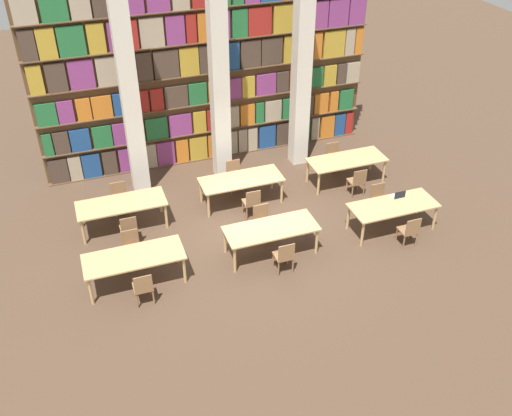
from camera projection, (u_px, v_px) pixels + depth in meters
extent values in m
plane|color=#4C3828|center=(255.00, 227.00, 14.89)|extent=(40.00, 40.00, 0.00)
cube|color=brown|center=(208.00, 73.00, 16.46)|extent=(9.93, 0.06, 5.50)
cube|color=brown|center=(212.00, 156.00, 18.01)|extent=(9.93, 0.35, 0.03)
cube|color=#47382D|center=(59.00, 170.00, 16.48)|extent=(0.53, 0.20, 0.77)
cube|color=tan|center=(75.00, 167.00, 16.61)|extent=(0.35, 0.20, 0.77)
cube|color=navy|center=(91.00, 165.00, 16.74)|extent=(0.52, 0.20, 0.77)
cube|color=#47382D|center=(110.00, 162.00, 16.89)|extent=(0.41, 0.20, 0.77)
cube|color=#84387A|center=(127.00, 159.00, 17.03)|extent=(0.47, 0.20, 0.77)
cube|color=tan|center=(146.00, 156.00, 17.19)|extent=(0.61, 0.20, 0.77)
cube|color=#84387A|center=(165.00, 153.00, 17.35)|extent=(0.53, 0.20, 0.77)
cube|color=orange|center=(182.00, 150.00, 17.49)|extent=(0.37, 0.20, 0.77)
cube|color=#B7932D|center=(198.00, 147.00, 17.63)|extent=(0.54, 0.20, 0.77)
cube|color=orange|center=(215.00, 144.00, 17.79)|extent=(0.48, 0.20, 0.77)
cube|color=tan|center=(230.00, 142.00, 17.92)|extent=(0.43, 0.20, 0.77)
cube|color=tan|center=(242.00, 140.00, 18.03)|extent=(0.29, 0.20, 0.77)
cube|color=tan|center=(252.00, 138.00, 18.12)|extent=(0.30, 0.20, 0.77)
cube|color=navy|center=(267.00, 136.00, 18.26)|extent=(0.54, 0.20, 0.77)
cube|color=#47382D|center=(284.00, 133.00, 18.43)|extent=(0.59, 0.20, 0.77)
cube|color=#236B38|center=(301.00, 130.00, 18.59)|extent=(0.55, 0.20, 0.77)
cube|color=tan|center=(314.00, 128.00, 18.72)|extent=(0.26, 0.20, 0.77)
cube|color=orange|center=(327.00, 126.00, 18.85)|extent=(0.48, 0.20, 0.77)
cube|color=navy|center=(339.00, 124.00, 18.97)|extent=(0.37, 0.20, 0.77)
cube|color=maroon|center=(348.00, 122.00, 19.06)|extent=(0.26, 0.20, 0.77)
cube|color=brown|center=(211.00, 129.00, 17.49)|extent=(9.93, 0.35, 0.03)
cube|color=#236B38|center=(48.00, 144.00, 15.95)|extent=(0.26, 0.20, 0.67)
cube|color=#47382D|center=(61.00, 142.00, 16.05)|extent=(0.42, 0.20, 0.67)
cube|color=navy|center=(80.00, 139.00, 16.20)|extent=(0.54, 0.20, 0.67)
cube|color=#236B38|center=(102.00, 136.00, 16.37)|extent=(0.54, 0.20, 0.67)
cube|color=#84387A|center=(121.00, 133.00, 16.52)|extent=(0.51, 0.20, 0.67)
cube|color=orange|center=(138.00, 131.00, 16.65)|extent=(0.36, 0.20, 0.67)
cube|color=#236B38|center=(156.00, 128.00, 16.80)|extent=(0.65, 0.20, 0.67)
cube|color=#84387A|center=(180.00, 124.00, 17.00)|extent=(0.68, 0.20, 0.67)
cube|color=#B7932D|center=(199.00, 121.00, 17.16)|extent=(0.39, 0.20, 0.67)
cube|color=maroon|center=(217.00, 119.00, 17.31)|extent=(0.63, 0.20, 0.67)
cube|color=tan|center=(234.00, 116.00, 17.46)|extent=(0.30, 0.20, 0.67)
cube|color=orange|center=(247.00, 114.00, 17.58)|extent=(0.45, 0.20, 0.67)
cube|color=#236B38|center=(259.00, 112.00, 17.69)|extent=(0.26, 0.20, 0.67)
cube|color=tan|center=(273.00, 110.00, 17.82)|extent=(0.53, 0.20, 0.67)
cube|color=#236B38|center=(287.00, 108.00, 17.95)|extent=(0.31, 0.20, 0.67)
cube|color=navy|center=(298.00, 106.00, 18.06)|extent=(0.36, 0.20, 0.67)
cube|color=#47382D|center=(308.00, 105.00, 18.16)|extent=(0.29, 0.20, 0.67)
cube|color=orange|center=(320.00, 103.00, 18.27)|extent=(0.48, 0.20, 0.67)
cube|color=orange|center=(333.00, 101.00, 18.40)|extent=(0.28, 0.20, 0.67)
cube|color=#236B38|center=(345.00, 99.00, 18.52)|extent=(0.48, 0.20, 0.67)
cube|color=brown|center=(209.00, 102.00, 16.97)|extent=(9.93, 0.35, 0.03)
cube|color=#236B38|center=(46.00, 114.00, 15.48)|extent=(0.54, 0.20, 0.65)
cube|color=#84387A|center=(66.00, 111.00, 15.62)|extent=(0.42, 0.20, 0.65)
cube|color=orange|center=(83.00, 109.00, 15.75)|extent=(0.39, 0.20, 0.65)
cube|color=orange|center=(102.00, 106.00, 15.89)|extent=(0.55, 0.20, 0.65)
cube|color=navy|center=(124.00, 103.00, 16.06)|extent=(0.59, 0.20, 0.65)
cube|color=maroon|center=(142.00, 101.00, 16.20)|extent=(0.35, 0.20, 0.65)
cube|color=maroon|center=(157.00, 99.00, 16.32)|extent=(0.37, 0.20, 0.65)
cube|color=#47382D|center=(176.00, 96.00, 16.47)|extent=(0.67, 0.20, 0.65)
cube|color=#236B38|center=(197.00, 93.00, 16.65)|extent=(0.54, 0.20, 0.65)
cube|color=orange|center=(217.00, 90.00, 16.82)|extent=(0.56, 0.20, 0.65)
cube|color=#84387A|center=(234.00, 88.00, 16.96)|extent=(0.41, 0.20, 0.65)
cube|color=#B7932D|center=(248.00, 86.00, 17.08)|extent=(0.40, 0.20, 0.65)
cube|color=#84387A|center=(266.00, 84.00, 17.24)|extent=(0.62, 0.20, 0.65)
cube|color=#47382D|center=(282.00, 81.00, 17.39)|extent=(0.39, 0.20, 0.65)
cube|color=orange|center=(295.00, 80.00, 17.51)|extent=(0.41, 0.20, 0.65)
cube|color=#236B38|center=(312.00, 77.00, 17.67)|extent=(0.65, 0.20, 0.65)
cube|color=#B7932D|center=(329.00, 75.00, 17.83)|extent=(0.41, 0.20, 0.65)
cube|color=#47382D|center=(341.00, 73.00, 17.94)|extent=(0.30, 0.20, 0.65)
cube|color=tan|center=(352.00, 72.00, 18.05)|extent=(0.44, 0.20, 0.65)
cube|color=brown|center=(208.00, 72.00, 16.45)|extent=(9.93, 0.35, 0.03)
cube|color=#B7932D|center=(35.00, 80.00, 14.89)|extent=(0.38, 0.20, 0.80)
cube|color=#47382D|center=(56.00, 77.00, 15.04)|extent=(0.52, 0.20, 0.80)
cube|color=#84387A|center=(81.00, 74.00, 15.22)|extent=(0.66, 0.20, 0.80)
cube|color=tan|center=(108.00, 71.00, 15.41)|extent=(0.62, 0.20, 0.80)
cube|color=#84387A|center=(127.00, 68.00, 15.56)|extent=(0.37, 0.20, 0.80)
cube|color=#47382D|center=(144.00, 66.00, 15.69)|extent=(0.41, 0.20, 0.80)
cube|color=#47382D|center=(166.00, 64.00, 15.85)|extent=(0.70, 0.20, 0.80)
cube|color=#B7932D|center=(189.00, 61.00, 16.03)|extent=(0.54, 0.20, 0.80)
cube|color=#47382D|center=(207.00, 59.00, 16.18)|extent=(0.49, 0.20, 0.80)
cube|color=navy|center=(228.00, 56.00, 16.36)|extent=(0.61, 0.20, 0.80)
cube|color=#47382D|center=(250.00, 53.00, 16.54)|extent=(0.60, 0.20, 0.80)
cube|color=#47382D|center=(271.00, 51.00, 16.72)|extent=(0.64, 0.20, 0.80)
cube|color=#B7932D|center=(291.00, 48.00, 16.89)|extent=(0.49, 0.20, 0.80)
cube|color=maroon|center=(305.00, 47.00, 17.02)|extent=(0.36, 0.20, 0.80)
cube|color=orange|center=(317.00, 45.00, 17.13)|extent=(0.25, 0.20, 0.80)
cube|color=#B7932D|center=(333.00, 43.00, 17.28)|extent=(0.69, 0.20, 0.80)
cube|color=tan|center=(349.00, 41.00, 17.43)|extent=(0.30, 0.20, 0.80)
cube|color=orange|center=(358.00, 40.00, 17.51)|extent=(0.24, 0.20, 0.80)
cube|color=brown|center=(206.00, 41.00, 15.93)|extent=(9.93, 0.35, 0.03)
cube|color=#47382D|center=(27.00, 45.00, 14.38)|extent=(0.40, 0.20, 0.80)
cube|color=#B7932D|center=(46.00, 43.00, 14.50)|extent=(0.46, 0.20, 0.80)
cube|color=#236B38|center=(71.00, 41.00, 14.67)|extent=(0.68, 0.20, 0.80)
cube|color=#B7932D|center=(96.00, 38.00, 14.85)|extent=(0.45, 0.20, 0.80)
cube|color=#84387A|center=(116.00, 36.00, 14.99)|extent=(0.46, 0.20, 0.80)
cube|color=maroon|center=(132.00, 34.00, 15.11)|extent=(0.30, 0.20, 0.80)
cube|color=tan|center=(151.00, 32.00, 15.25)|extent=(0.64, 0.20, 0.80)
cube|color=#84387A|center=(175.00, 30.00, 15.43)|extent=(0.51, 0.20, 0.80)
cube|color=maroon|center=(191.00, 28.00, 15.55)|extent=(0.28, 0.20, 0.80)
cube|color=orange|center=(206.00, 26.00, 15.67)|extent=(0.53, 0.20, 0.80)
cube|color=#84387A|center=(223.00, 25.00, 15.81)|extent=(0.33, 0.20, 0.80)
cube|color=#236B38|center=(239.00, 23.00, 15.94)|extent=(0.45, 0.20, 0.80)
cube|color=maroon|center=(259.00, 21.00, 16.10)|extent=(0.69, 0.20, 0.80)
cube|color=#B7932D|center=(282.00, 18.00, 16.30)|extent=(0.58, 0.20, 0.80)
cube|color=#236B38|center=(302.00, 16.00, 16.46)|extent=(0.47, 0.20, 0.80)
cube|color=#84387A|center=(318.00, 15.00, 16.61)|extent=(0.55, 0.20, 0.80)
cube|color=#84387A|center=(338.00, 12.00, 16.78)|extent=(0.64, 0.20, 0.80)
cube|color=#84387A|center=(356.00, 11.00, 16.95)|extent=(0.52, 0.20, 0.80)
cube|color=brown|center=(205.00, 7.00, 15.41)|extent=(9.93, 0.35, 0.03)
cube|color=tan|center=(23.00, 9.00, 13.90)|extent=(0.59, 0.20, 0.75)
cube|color=#236B38|center=(53.00, 6.00, 14.09)|extent=(0.66, 0.20, 0.75)
cube|color=tan|center=(79.00, 4.00, 14.27)|extent=(0.51, 0.20, 0.75)
cube|color=#47382D|center=(106.00, 1.00, 14.45)|extent=(0.69, 0.20, 0.75)
cube|color=silver|center=(129.00, 91.00, 14.74)|extent=(0.46, 0.46, 6.00)
cube|color=silver|center=(219.00, 79.00, 15.41)|extent=(0.46, 0.46, 6.00)
cube|color=silver|center=(302.00, 68.00, 16.08)|extent=(0.46, 0.46, 6.00)
cube|color=tan|center=(134.00, 257.00, 12.72)|extent=(2.25, 0.92, 0.04)
cylinder|color=tan|center=(91.00, 291.00, 12.35)|extent=(0.07, 0.07, 0.72)
cylinder|color=tan|center=(184.00, 270.00, 12.93)|extent=(0.07, 0.07, 0.72)
cylinder|color=tan|center=(87.00, 270.00, 12.95)|extent=(0.07, 0.07, 0.72)
cylinder|color=tan|center=(177.00, 250.00, 13.52)|extent=(0.07, 0.07, 0.72)
cylinder|color=olive|center=(134.00, 291.00, 12.59)|extent=(0.04, 0.04, 0.40)
cylinder|color=olive|center=(151.00, 287.00, 12.69)|extent=(0.04, 0.04, 0.40)
cylinder|color=olive|center=(137.00, 301.00, 12.33)|extent=(0.04, 0.04, 0.40)
cylinder|color=olive|center=(154.00, 297.00, 12.43)|extent=(0.04, 0.04, 0.40)
cube|color=olive|center=(143.00, 287.00, 12.38)|extent=(0.42, 0.40, 0.04)
cube|color=olive|center=(143.00, 284.00, 12.11)|extent=(0.40, 0.03, 0.42)
cylinder|color=olive|center=(142.00, 260.00, 13.49)|extent=(0.04, 0.04, 0.40)
cylinder|color=olive|center=(127.00, 263.00, 13.39)|extent=(0.04, 0.04, 0.40)
cylinder|color=olive|center=(140.00, 251.00, 13.75)|extent=(0.04, 0.04, 0.40)
cylinder|color=olive|center=(125.00, 254.00, 13.65)|extent=(0.04, 0.04, 0.40)
cube|color=olive|center=(132.00, 250.00, 13.44)|extent=(0.42, 0.40, 0.04)
cube|color=olive|center=(130.00, 237.00, 13.46)|extent=(0.40, 0.03, 0.42)
cube|color=tan|center=(271.00, 228.00, 13.60)|extent=(2.25, 0.92, 0.04)
cylinder|color=tan|center=(235.00, 260.00, 13.23)|extent=(0.07, 0.07, 0.72)
cylinder|color=tan|center=(317.00, 241.00, 13.81)|extent=(0.07, 0.07, 0.72)
cylinder|color=tan|center=(225.00, 241.00, 13.82)|extent=(0.07, 0.07, 0.72)
cylinder|color=tan|center=(304.00, 224.00, 14.40)|extent=(0.07, 0.07, 0.72)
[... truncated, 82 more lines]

